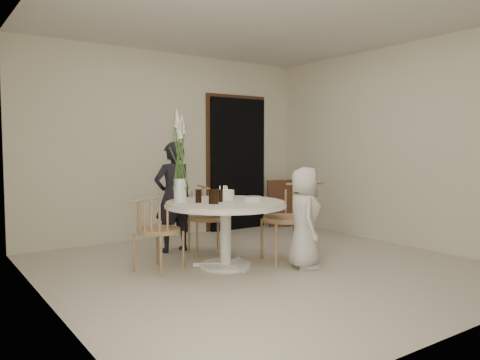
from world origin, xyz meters
TOP-DOWN VIEW (x-y plane):
  - ground at (0.00, 0.00)m, footprint 4.50×4.50m
  - room_shell at (0.00, 0.00)m, footprint 4.50×4.50m
  - doorway at (1.15, 2.19)m, footprint 1.00×0.10m
  - door_trim at (1.15, 2.23)m, footprint 1.12×0.03m
  - table at (-0.35, 0.25)m, footprint 1.33×1.33m
  - picture_frame at (1.95, 1.95)m, footprint 0.61×0.36m
  - chair_far at (-0.15, 1.02)m, footprint 0.54×0.57m
  - chair_right at (0.49, 0.05)m, footprint 0.63×0.60m
  - chair_left at (-1.11, 0.50)m, footprint 0.58×0.56m
  - girl at (-0.47, 1.28)m, footprint 0.52×0.35m
  - boy at (0.34, -0.28)m, footprint 0.58×0.65m
  - birthday_cake at (-0.30, 0.36)m, footprint 0.24×0.24m
  - cola_tumbler_a at (-0.56, 0.12)m, footprint 0.08×0.08m
  - cola_tumbler_b at (-0.59, 0.15)m, footprint 0.08×0.08m
  - cola_tumbler_c at (-0.65, 0.32)m, footprint 0.07×0.07m
  - cola_tumbler_d at (-0.42, 0.25)m, footprint 0.08×0.08m
  - plate_stack at (-0.09, 0.11)m, footprint 0.21×0.21m
  - flower_vase at (-0.79, 0.48)m, footprint 0.14×0.14m

SIDE VIEW (x-z plane):
  - ground at x=0.00m, z-range 0.00..0.00m
  - picture_frame at x=1.95m, z-range 0.00..0.77m
  - chair_left at x=-1.11m, z-range 0.12..0.92m
  - chair_far at x=-0.15m, z-range 0.12..0.96m
  - boy at x=0.34m, z-range 0.00..1.11m
  - chair_right at x=0.49m, z-range 0.14..1.05m
  - table at x=-0.35m, z-range 0.25..0.98m
  - girl at x=-0.47m, z-range 0.00..1.39m
  - plate_stack at x=-0.09m, z-range 0.73..0.78m
  - birthday_cake at x=-0.30m, z-range 0.71..0.87m
  - cola_tumbler_d at x=-0.42m, z-range 0.73..0.87m
  - cola_tumbler_c at x=-0.65m, z-range 0.73..0.87m
  - cola_tumbler_b at x=-0.59m, z-range 0.73..0.88m
  - cola_tumbler_a at x=-0.56m, z-range 0.73..0.89m
  - doorway at x=1.15m, z-range 0.00..2.10m
  - door_trim at x=1.15m, z-range 0.00..2.22m
  - flower_vase at x=-0.79m, z-range 0.70..1.71m
  - room_shell at x=0.00m, z-range -0.63..3.87m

